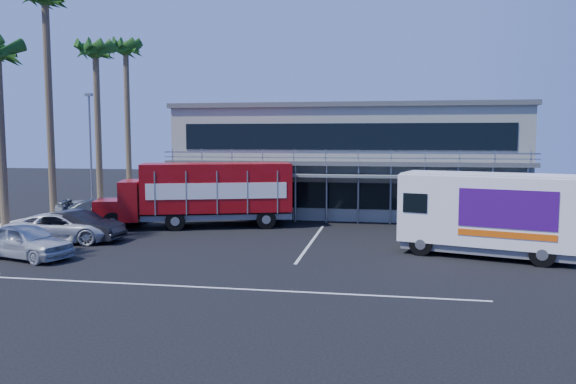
% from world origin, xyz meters
% --- Properties ---
extents(ground, '(120.00, 120.00, 0.00)m').
position_xyz_m(ground, '(0.00, 0.00, 0.00)').
color(ground, black).
rests_on(ground, ground).
extents(building, '(22.40, 12.00, 7.30)m').
position_xyz_m(building, '(3.00, 14.94, 3.66)').
color(building, gray).
rests_on(building, ground).
extents(curb_strip, '(3.00, 32.00, 0.16)m').
position_xyz_m(curb_strip, '(-15.00, 6.00, 0.08)').
color(curb_strip, '#A5A399').
rests_on(curb_strip, ground).
extents(palm_d, '(2.80, 2.80, 14.75)m').
position_xyz_m(palm_d, '(-15.20, 8.00, 12.80)').
color(palm_d, brown).
rests_on(palm_d, ground).
extents(palm_e, '(2.80, 2.80, 12.25)m').
position_xyz_m(palm_e, '(-14.70, 13.00, 10.57)').
color(palm_e, brown).
rests_on(palm_e, ground).
extents(palm_f, '(2.80, 2.80, 13.25)m').
position_xyz_m(palm_f, '(-15.10, 18.50, 11.47)').
color(palm_f, brown).
rests_on(palm_f, ground).
extents(light_pole_far, '(0.50, 0.25, 8.09)m').
position_xyz_m(light_pole_far, '(-14.20, 11.00, 4.50)').
color(light_pole_far, gray).
rests_on(light_pole_far, ground).
extents(red_truck, '(11.17, 5.68, 3.68)m').
position_xyz_m(red_truck, '(-4.72, 6.49, 2.02)').
color(red_truck, maroon).
rests_on(red_truck, ground).
extents(white_van, '(7.80, 4.53, 3.61)m').
position_xyz_m(white_van, '(9.99, 1.02, 1.92)').
color(white_van, white).
rests_on(white_van, ground).
extents(parked_car_a, '(4.70, 2.93, 1.49)m').
position_xyz_m(parked_car_a, '(-9.50, -2.85, 0.75)').
color(parked_car_a, '#B8BBBF').
rests_on(parked_car_a, ground).
extents(parked_car_b, '(4.66, 1.78, 1.51)m').
position_xyz_m(parked_car_b, '(-9.50, 1.20, 0.76)').
color(parked_car_b, black).
rests_on(parked_car_b, ground).
extents(parked_car_c, '(5.63, 3.48, 1.45)m').
position_xyz_m(parked_car_c, '(-10.09, 0.80, 0.73)').
color(parked_car_c, silver).
rests_on(parked_car_c, ground).
extents(parked_car_d, '(5.39, 3.36, 1.46)m').
position_xyz_m(parked_car_d, '(-11.04, 6.88, 0.73)').
color(parked_car_d, '#323A43').
rests_on(parked_car_d, ground).
extents(parked_car_e, '(4.34, 2.60, 1.38)m').
position_xyz_m(parked_car_e, '(-12.50, 7.20, 0.69)').
color(parked_car_e, gray).
rests_on(parked_car_e, ground).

